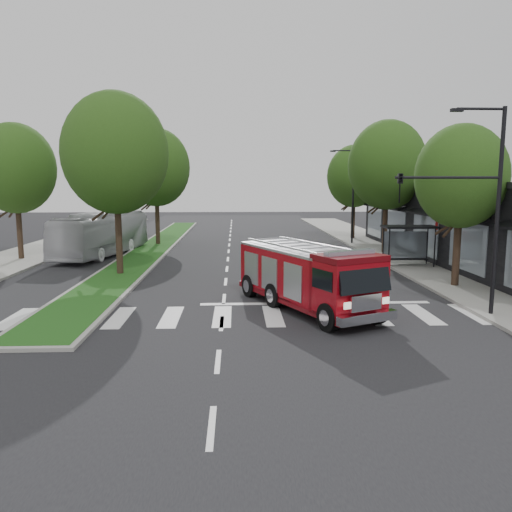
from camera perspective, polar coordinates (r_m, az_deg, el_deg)
The scene contains 16 objects.
ground at distance 22.67m, azimuth -3.68°, elevation -4.93°, with size 140.00×140.00×0.00m, color black.
sidewalk_right at distance 34.60m, azimuth 17.89°, elevation -0.60°, with size 5.00×80.00×0.15m, color gray.
sidewalk_left at distance 35.78m, azimuth -27.19°, elevation -0.84°, with size 5.00×80.00×0.15m, color gray.
median at distance 40.92m, azimuth -11.54°, elevation 0.96°, with size 3.00×50.00×0.15m.
storefront_row at distance 36.14m, azimuth 24.78°, elevation 3.28°, with size 8.00×30.00×5.00m, color black.
bus_shelter at distance 32.19m, azimuth 17.00°, elevation 2.33°, with size 3.20×1.60×2.61m.
tree_right_near at distance 26.45m, azimuth 22.37°, elevation 8.38°, with size 4.40×4.40×8.05m.
tree_right_mid at distance 37.72m, azimuth 14.76°, elevation 10.01°, with size 5.60×5.60×9.72m.
tree_right_far at distance 47.36m, azimuth 11.16°, elevation 8.93°, with size 5.00×5.00×8.73m.
tree_median_near at distance 28.86m, azimuth -15.76°, elevation 11.23°, with size 5.80×5.80×10.16m.
tree_median_far at distance 42.59m, azimuth -11.36°, elevation 9.89°, with size 5.60×5.60×9.72m.
tree_left_mid at distance 37.05m, azimuth -25.81°, elevation 8.99°, with size 5.20×5.20×9.16m.
streetlight_right_near at distance 20.67m, azimuth 23.82°, elevation 6.17°, with size 4.08×0.22×8.00m.
streetlight_right_far at distance 43.20m, azimuth 10.85°, elevation 7.21°, with size 2.11×0.20×8.00m.
fire_engine at distance 20.75m, azimuth 5.74°, elevation -2.41°, with size 5.57×8.34×2.80m.
city_bus at distance 37.77m, azimuth -17.13°, elevation 2.42°, with size 2.62×11.18×3.11m, color silver.
Camera 1 is at (0.54, -22.07, 5.18)m, focal length 35.00 mm.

